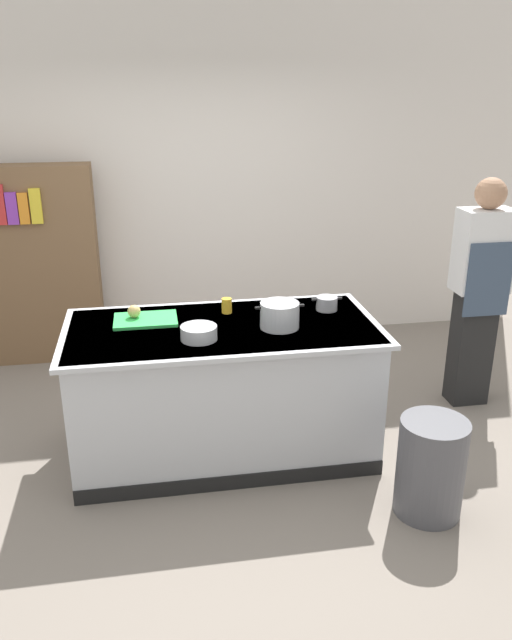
% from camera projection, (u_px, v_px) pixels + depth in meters
% --- Properties ---
extents(ground_plane, '(10.00, 10.00, 0.00)m').
position_uv_depth(ground_plane, '(225.00, 449.00, 4.34)').
color(ground_plane, slate).
extents(back_wall, '(6.40, 0.12, 3.00)m').
position_uv_depth(back_wall, '(193.00, 180.00, 5.74)').
color(back_wall, silver).
rests_on(back_wall, ground_plane).
extents(counter_island, '(1.98, 0.98, 0.90)m').
position_uv_depth(counter_island, '(223.00, 388.00, 4.17)').
color(counter_island, '#B7BABF').
rests_on(counter_island, ground_plane).
extents(cutting_board, '(0.40, 0.28, 0.02)m').
position_uv_depth(cutting_board, '(146.00, 320.00, 4.09)').
color(cutting_board, green).
rests_on(cutting_board, counter_island).
extents(onion, '(0.08, 0.08, 0.08)m').
position_uv_depth(onion, '(134.00, 311.00, 4.09)').
color(onion, tan).
rests_on(onion, cutting_board).
extents(stock_pot, '(0.31, 0.24, 0.16)m').
position_uv_depth(stock_pot, '(280.00, 315.00, 3.97)').
color(stock_pot, '#B7BABF').
rests_on(stock_pot, counter_island).
extents(sauce_pan, '(0.21, 0.14, 0.09)m').
position_uv_depth(sauce_pan, '(327.00, 303.00, 4.28)').
color(sauce_pan, '#99999E').
rests_on(sauce_pan, counter_island).
extents(mixing_bowl, '(0.22, 0.22, 0.08)m').
position_uv_depth(mixing_bowl, '(199.00, 333.00, 3.80)').
color(mixing_bowl, '#B7BABF').
rests_on(mixing_bowl, counter_island).
extents(juice_cup, '(0.07, 0.07, 0.10)m').
position_uv_depth(juice_cup, '(227.00, 306.00, 4.23)').
color(juice_cup, yellow).
rests_on(juice_cup, counter_island).
extents(trash_bin, '(0.39, 0.39, 0.59)m').
position_uv_depth(trash_bin, '(431.00, 467.00, 3.63)').
color(trash_bin, '#4C4C51').
rests_on(trash_bin, ground_plane).
extents(person_chef, '(0.38, 0.25, 1.72)m').
position_uv_depth(person_chef, '(479.00, 289.00, 4.68)').
color(person_chef, black).
rests_on(person_chef, ground_plane).
extents(bookshelf, '(1.10, 0.31, 1.70)m').
position_uv_depth(bookshelf, '(33.00, 266.00, 5.47)').
color(bookshelf, brown).
rests_on(bookshelf, ground_plane).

